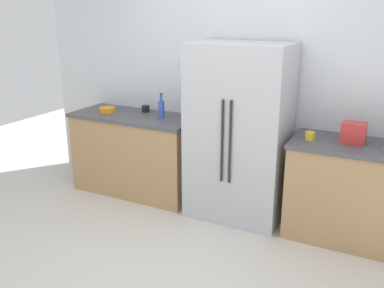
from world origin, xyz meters
TOP-DOWN VIEW (x-y plane):
  - ground_plane at (0.00, 0.00)m, footprint 9.99×9.99m
  - kitchen_back_panel at (0.00, 1.67)m, footprint 5.00×0.10m
  - counter_left at (-1.15, 1.31)m, footprint 1.44×0.63m
  - counter_right at (1.26, 1.31)m, footprint 1.26×0.63m
  - refrigerator at (0.10, 1.29)m, footprint 0.95×0.65m
  - toaster at (1.15, 1.33)m, footprint 0.20×0.15m
  - bottle_a at (-0.81, 1.32)m, footprint 0.07×0.07m
  - cup_a at (-1.12, 1.49)m, footprint 0.09×0.09m
  - cup_b at (0.79, 1.25)m, footprint 0.09×0.09m
  - bowl_a at (-1.50, 1.27)m, footprint 0.19×0.19m

SIDE VIEW (x-z plane):
  - ground_plane at x=0.00m, z-range 0.00..0.00m
  - counter_left at x=-1.15m, z-range 0.00..0.92m
  - counter_right at x=1.26m, z-range 0.00..0.92m
  - refrigerator at x=0.10m, z-range 0.00..1.75m
  - bowl_a at x=-1.50m, z-range 0.92..0.97m
  - cup_a at x=-1.12m, z-range 0.92..0.99m
  - cup_b at x=0.79m, z-range 0.92..0.99m
  - toaster at x=1.15m, z-range 0.92..1.10m
  - bottle_a at x=-0.81m, z-range 0.88..1.16m
  - kitchen_back_panel at x=0.00m, z-range 0.00..2.92m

